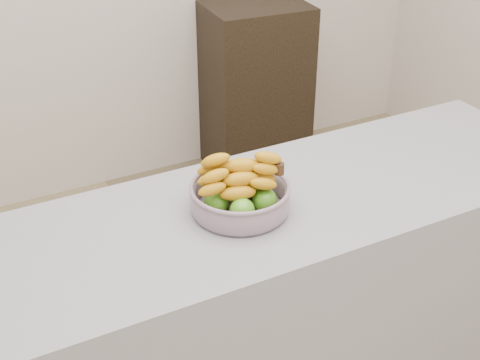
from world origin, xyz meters
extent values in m
cube|color=#9D9DA5|center=(0.00, 0.15, 0.45)|extent=(2.00, 0.60, 0.90)
cube|color=black|center=(0.85, 1.78, 0.48)|extent=(0.56, 0.46, 0.95)
cylinder|color=#9CAFBC|center=(-0.10, 0.15, 0.91)|extent=(0.24, 0.24, 0.01)
torus|color=#9CAFBC|center=(-0.10, 0.15, 0.98)|extent=(0.28, 0.28, 0.01)
sphere|color=green|center=(-0.13, 0.08, 0.95)|extent=(0.07, 0.07, 0.07)
sphere|color=green|center=(-0.05, 0.10, 0.95)|extent=(0.07, 0.07, 0.07)
sphere|color=green|center=(-0.04, 0.18, 0.95)|extent=(0.07, 0.07, 0.07)
sphere|color=green|center=(-0.12, 0.22, 0.95)|extent=(0.07, 0.07, 0.07)
sphere|color=green|center=(-0.17, 0.15, 0.95)|extent=(0.07, 0.07, 0.07)
ellipsoid|color=gold|center=(-0.13, 0.11, 0.99)|extent=(0.18, 0.09, 0.04)
ellipsoid|color=gold|center=(-0.11, 0.15, 0.99)|extent=(0.18, 0.11, 0.04)
ellipsoid|color=gold|center=(-0.09, 0.19, 0.99)|extent=(0.17, 0.12, 0.04)
ellipsoid|color=gold|center=(-0.11, 0.13, 1.02)|extent=(0.18, 0.08, 0.04)
ellipsoid|color=gold|center=(-0.09, 0.17, 1.02)|extent=(0.17, 0.13, 0.04)
ellipsoid|color=gold|center=(-0.10, 0.15, 1.05)|extent=(0.18, 0.11, 0.04)
cylinder|color=#392412|center=(0.00, 0.11, 1.03)|extent=(0.03, 0.03, 0.03)
camera|label=1|loc=(-0.83, -1.25, 1.92)|focal=50.00mm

